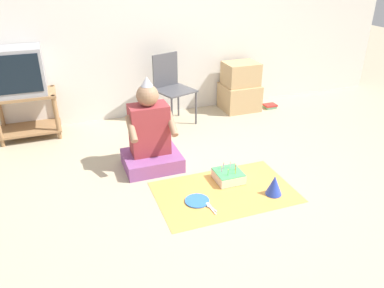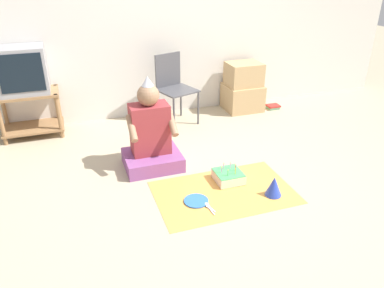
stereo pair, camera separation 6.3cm
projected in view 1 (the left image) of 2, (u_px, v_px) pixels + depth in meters
name	position (u px, v px, depth m)	size (l,w,h in m)	color
ground_plane	(239.00, 197.00, 3.21)	(16.00, 16.00, 0.00)	tan
wall_back	(164.00, 11.00, 4.47)	(6.40, 0.06, 2.55)	silver
tv_stand	(28.00, 111.00, 4.18)	(0.66, 0.42, 0.51)	#997047
tv	(19.00, 71.00, 3.98)	(0.50, 0.41, 0.50)	#99999E
folding_chair	(171.00, 84.00, 4.49)	(0.51, 0.50, 0.83)	#4C4C51
cardboard_box_stack	(240.00, 88.00, 4.96)	(0.47, 0.43, 0.63)	tan
book_pile	(270.00, 106.00, 5.11)	(0.17, 0.13, 0.05)	#60936B
person_seated	(150.00, 138.00, 3.57)	(0.54, 0.45, 0.90)	#8C4C8C
party_cloth	(225.00, 192.00, 3.28)	(1.20, 0.76, 0.01)	#EFA84C
birthday_cake	(228.00, 176.00, 3.43)	(0.24, 0.24, 0.15)	#F4E0C6
party_hat_blue	(274.00, 185.00, 3.21)	(0.14, 0.14, 0.18)	blue
paper_plate	(197.00, 201.00, 3.14)	(0.21, 0.21, 0.01)	blue
plastic_spoon_near	(209.00, 205.00, 3.09)	(0.05, 0.14, 0.01)	white
plastic_spoon_far	(210.00, 207.00, 3.06)	(0.04, 0.15, 0.01)	white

